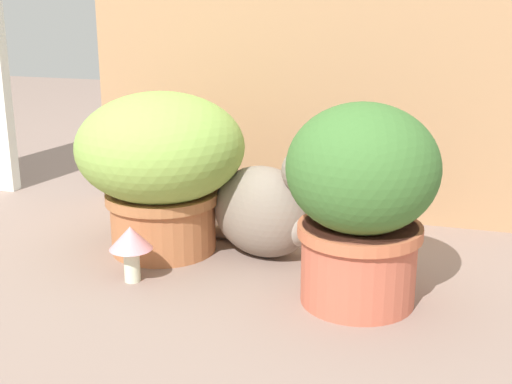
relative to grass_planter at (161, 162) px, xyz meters
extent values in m
plane|color=gray|center=(0.13, -0.16, -0.22)|extent=(6.00, 6.00, 0.00)
cube|color=tan|center=(0.25, 0.38, 0.20)|extent=(1.21, 0.03, 0.84)
cylinder|color=#B46B41|center=(0.00, 0.00, -0.15)|extent=(0.25, 0.25, 0.15)
cylinder|color=#AF6D41|center=(0.00, 0.00, -0.09)|extent=(0.27, 0.27, 0.02)
ellipsoid|color=#86AB4A|center=(0.00, 0.00, 0.04)|extent=(0.40, 0.40, 0.26)
cylinder|color=#C15E46|center=(0.50, -0.16, -0.14)|extent=(0.23, 0.23, 0.17)
cylinder|color=#C26442|center=(0.50, -0.16, -0.07)|extent=(0.25, 0.25, 0.02)
ellipsoid|color=#3D6D2F|center=(0.50, -0.16, 0.06)|extent=(0.30, 0.30, 0.26)
ellipsoid|color=gray|center=(0.24, 0.03, -0.11)|extent=(0.30, 0.23, 0.22)
ellipsoid|color=#ABA598|center=(0.34, 0.01, -0.12)|extent=(0.09, 0.12, 0.11)
sphere|color=gray|center=(0.35, 0.00, 0.00)|extent=(0.14, 0.14, 0.11)
cone|color=gray|center=(0.36, 0.03, 0.07)|extent=(0.04, 0.04, 0.04)
cone|color=gray|center=(0.34, -0.03, 0.07)|extent=(0.04, 0.04, 0.04)
cylinder|color=gray|center=(0.14, 0.11, -0.20)|extent=(0.19, 0.08, 0.07)
cylinder|color=silver|center=(0.01, -0.20, -0.18)|extent=(0.04, 0.04, 0.08)
cone|color=pink|center=(0.01, -0.20, -0.12)|extent=(0.09, 0.09, 0.05)
camera|label=1|loc=(0.67, -1.47, 0.40)|focal=48.73mm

